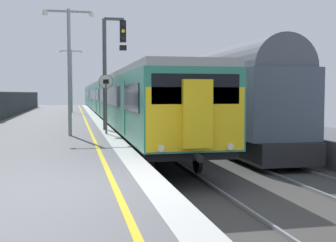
{
  "coord_description": "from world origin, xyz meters",
  "views": [
    {
      "loc": [
        -1.07,
        -8.21,
        1.72
      ],
      "look_at": [
        1.68,
        4.76,
        0.88
      ],
      "focal_mm": 47.71,
      "sensor_mm": 36.0,
      "label": 1
    }
  ],
  "objects_px": {
    "commuter_train_at_platform": "(109,98)",
    "platform_lamp_far": "(71,75)",
    "freight_train_adjacent_track": "(192,95)",
    "speed_limit_sign": "(106,96)",
    "platform_lamp_mid": "(69,60)",
    "signal_gantry": "(110,60)"
  },
  "relations": [
    {
      "from": "commuter_train_at_platform",
      "to": "speed_limit_sign",
      "type": "xyz_separation_m",
      "value": [
        -1.85,
        -22.56,
        0.32
      ]
    },
    {
      "from": "signal_gantry",
      "to": "platform_lamp_far",
      "type": "height_order",
      "value": "platform_lamp_far"
    },
    {
      "from": "commuter_train_at_platform",
      "to": "platform_lamp_far",
      "type": "distance_m",
      "value": 4.05
    },
    {
      "from": "commuter_train_at_platform",
      "to": "platform_lamp_mid",
      "type": "height_order",
      "value": "platform_lamp_mid"
    },
    {
      "from": "commuter_train_at_platform",
      "to": "speed_limit_sign",
      "type": "distance_m",
      "value": 22.63
    },
    {
      "from": "commuter_train_at_platform",
      "to": "freight_train_adjacent_track",
      "type": "xyz_separation_m",
      "value": [
        4.0,
        -14.49,
        0.32
      ]
    },
    {
      "from": "commuter_train_at_platform",
      "to": "platform_lamp_mid",
      "type": "xyz_separation_m",
      "value": [
        -3.31,
        -22.8,
        1.75
      ]
    },
    {
      "from": "signal_gantry",
      "to": "speed_limit_sign",
      "type": "bearing_deg",
      "value": -99.67
    },
    {
      "from": "commuter_train_at_platform",
      "to": "freight_train_adjacent_track",
      "type": "distance_m",
      "value": 15.04
    },
    {
      "from": "freight_train_adjacent_track",
      "to": "platform_lamp_far",
      "type": "xyz_separation_m",
      "value": [
        -7.32,
        13.21,
        1.64
      ]
    },
    {
      "from": "freight_train_adjacent_track",
      "to": "speed_limit_sign",
      "type": "xyz_separation_m",
      "value": [
        -5.85,
        -8.07,
        0.0
      ]
    },
    {
      "from": "commuter_train_at_platform",
      "to": "platform_lamp_far",
      "type": "xyz_separation_m",
      "value": [
        -3.31,
        -1.28,
        1.95
      ]
    },
    {
      "from": "platform_lamp_far",
      "to": "signal_gantry",
      "type": "bearing_deg",
      "value": -84.53
    },
    {
      "from": "platform_lamp_far",
      "to": "speed_limit_sign",
      "type": "bearing_deg",
      "value": -86.06
    },
    {
      "from": "speed_limit_sign",
      "to": "platform_lamp_far",
      "type": "height_order",
      "value": "platform_lamp_far"
    },
    {
      "from": "freight_train_adjacent_track",
      "to": "platform_lamp_mid",
      "type": "distance_m",
      "value": 11.16
    },
    {
      "from": "platform_lamp_mid",
      "to": "platform_lamp_far",
      "type": "height_order",
      "value": "platform_lamp_far"
    },
    {
      "from": "signal_gantry",
      "to": "platform_lamp_mid",
      "type": "distance_m",
      "value": 3.02
    },
    {
      "from": "freight_train_adjacent_track",
      "to": "speed_limit_sign",
      "type": "relative_size",
      "value": 10.6
    },
    {
      "from": "commuter_train_at_platform",
      "to": "signal_gantry",
      "type": "bearing_deg",
      "value": -94.15
    },
    {
      "from": "commuter_train_at_platform",
      "to": "platform_lamp_far",
      "type": "relative_size",
      "value": 11.05
    },
    {
      "from": "speed_limit_sign",
      "to": "platform_lamp_far",
      "type": "relative_size",
      "value": 0.46
    }
  ]
}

